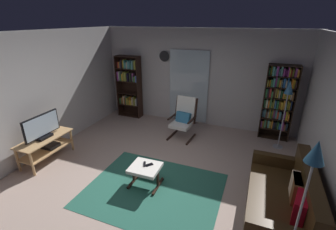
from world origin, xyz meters
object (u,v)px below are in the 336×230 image
at_px(bookshelf_near_tv, 129,84).
at_px(lounge_armchair, 184,117).
at_px(tv_stand, 47,145).
at_px(cell_phone, 149,165).
at_px(ottoman, 145,170).
at_px(tv_remote, 145,164).
at_px(leather_sofa, 283,202).
at_px(television, 42,127).
at_px(floor_lamp_by_sofa, 310,177).
at_px(floor_lamp_by_shelf, 288,95).
at_px(wall_clock, 164,56).
at_px(bookshelf_near_sofa, 278,101).

height_order(bookshelf_near_tv, lounge_armchair, bookshelf_near_tv).
distance_m(tv_stand, cell_phone, 2.35).
distance_m(ottoman, tv_remote, 0.10).
distance_m(tv_remote, cell_phone, 0.08).
relative_size(bookshelf_near_tv, leather_sofa, 1.03).
bearing_deg(bookshelf_near_tv, television, -97.25).
distance_m(ottoman, cell_phone, 0.11).
distance_m(bookshelf_near_tv, floor_lamp_by_sofa, 5.62).
bearing_deg(tv_stand, leather_sofa, 0.78).
height_order(floor_lamp_by_sofa, floor_lamp_by_shelf, floor_lamp_by_sofa).
distance_m(floor_lamp_by_shelf, wall_clock, 3.26).
xyz_separation_m(bookshelf_near_sofa, tv_remote, (-2.18, -2.82, -0.58)).
xyz_separation_m(tv_remote, cell_phone, (0.08, 0.01, -0.00)).
bearing_deg(bookshelf_near_tv, tv_stand, -97.34).
xyz_separation_m(bookshelf_near_sofa, cell_phone, (-2.10, -2.81, -0.59)).
xyz_separation_m(ottoman, floor_lamp_by_sofa, (2.25, -0.90, 1.09)).
bearing_deg(wall_clock, bookshelf_near_sofa, -2.44).
bearing_deg(bookshelf_near_tv, cell_phone, -54.33).
bearing_deg(tv_remote, cell_phone, -16.26).
xyz_separation_m(bookshelf_near_sofa, wall_clock, (-3.02, 0.13, 0.87)).
xyz_separation_m(ottoman, floor_lamp_by_shelf, (2.28, 2.37, 0.96)).
distance_m(lounge_armchair, wall_clock, 1.84).
bearing_deg(bookshelf_near_sofa, lounge_armchair, -159.39).
bearing_deg(leather_sofa, tv_remote, 179.74).
xyz_separation_m(lounge_armchair, floor_lamp_by_shelf, (2.25, 0.29, 0.74)).
distance_m(ottoman, floor_lamp_by_sofa, 2.65).
bearing_deg(wall_clock, lounge_armchair, -45.91).
relative_size(tv_remote, floor_lamp_by_shelf, 0.09).
bearing_deg(leather_sofa, cell_phone, 179.35).
height_order(lounge_armchair, floor_lamp_by_sofa, floor_lamp_by_sofa).
distance_m(tv_stand, television, 0.42).
bearing_deg(tv_stand, floor_lamp_by_sofa, -10.89).
distance_m(leather_sofa, cell_phone, 2.20).
xyz_separation_m(bookshelf_near_tv, lounge_armchair, (1.96, -0.76, -0.47)).
xyz_separation_m(bookshelf_near_tv, tv_remote, (1.90, -2.78, -0.61)).
distance_m(bookshelf_near_sofa, floor_lamp_by_shelf, 0.60).
xyz_separation_m(tv_remote, floor_lamp_by_sofa, (2.28, -0.95, 1.02)).
distance_m(tv_stand, lounge_armchair, 3.14).
relative_size(ottoman, wall_clock, 1.84).
relative_size(leather_sofa, tv_remote, 12.36).
bearing_deg(floor_lamp_by_sofa, lounge_armchair, 126.74).
height_order(lounge_armchair, ottoman, lounge_armchair).
bearing_deg(cell_phone, television, -138.14).
distance_m(lounge_armchair, floor_lamp_by_sofa, 3.81).
relative_size(ottoman, cell_phone, 3.82).
xyz_separation_m(lounge_armchair, cell_phone, (0.02, -2.01, -0.15)).
bearing_deg(tv_remote, tv_stand, 155.62).
distance_m(bookshelf_near_tv, lounge_armchair, 2.16).
height_order(ottoman, tv_remote, tv_remote).
height_order(bookshelf_near_sofa, lounge_armchair, bookshelf_near_sofa).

